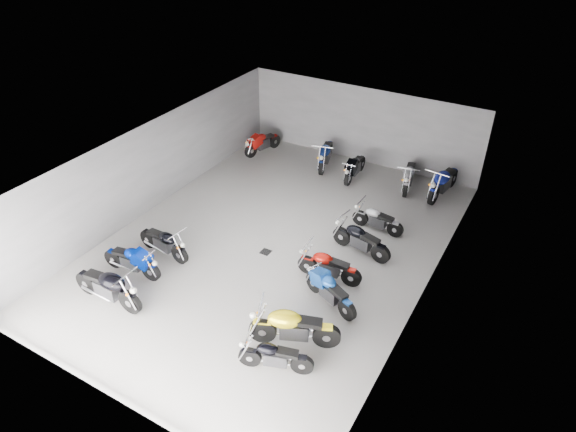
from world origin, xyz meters
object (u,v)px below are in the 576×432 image
at_px(motorcycle_right_c, 330,290).
at_px(motorcycle_right_f, 377,219).
at_px(motorcycle_left_a, 108,287).
at_px(motorcycle_back_e, 409,175).
at_px(motorcycle_right_b, 293,327).
at_px(motorcycle_back_c, 326,154).
at_px(motorcycle_right_d, 329,266).
at_px(motorcycle_back_f, 443,182).
at_px(motorcycle_back_a, 262,143).
at_px(motorcycle_left_b, 132,260).
at_px(motorcycle_back_d, 355,167).
at_px(motorcycle_right_a, 275,356).
at_px(drain_grate, 266,252).
at_px(motorcycle_right_e, 360,240).
at_px(motorcycle_left_c, 164,242).

relative_size(motorcycle_right_c, motorcycle_right_f, 1.04).
relative_size(motorcycle_left_a, motorcycle_back_e, 1.11).
height_order(motorcycle_left_a, motorcycle_right_b, motorcycle_left_a).
xyz_separation_m(motorcycle_right_f, motorcycle_back_c, (-3.62, 3.34, 0.10)).
height_order(motorcycle_right_d, motorcycle_back_f, motorcycle_back_f).
distance_m(motorcycle_left_a, motorcycle_back_a, 10.31).
xyz_separation_m(motorcycle_left_b, motorcycle_back_d, (3.39, 8.86, -0.02)).
bearing_deg(motorcycle_back_f, motorcycle_left_b, 61.78).
xyz_separation_m(motorcycle_left_a, motorcycle_back_f, (6.47, 10.55, 0.00)).
bearing_deg(motorcycle_right_c, motorcycle_back_d, 41.44).
relative_size(motorcycle_back_c, motorcycle_back_e, 1.03).
height_order(motorcycle_right_f, motorcycle_back_f, motorcycle_back_f).
height_order(motorcycle_back_d, motorcycle_back_e, motorcycle_back_e).
bearing_deg(motorcycle_right_a, motorcycle_left_a, 73.67).
distance_m(motorcycle_back_a, motorcycle_back_f, 7.85).
bearing_deg(motorcycle_left_b, motorcycle_back_d, 155.08).
relative_size(motorcycle_right_a, motorcycle_back_c, 0.81).
distance_m(drain_grate, motorcycle_back_e, 6.82).
height_order(motorcycle_right_f, motorcycle_back_e, motorcycle_back_e).
distance_m(motorcycle_right_b, motorcycle_back_a, 11.15).
height_order(motorcycle_right_d, motorcycle_right_f, motorcycle_right_d).
bearing_deg(motorcycle_back_f, motorcycle_left_a, 66.61).
xyz_separation_m(motorcycle_right_b, motorcycle_back_d, (-2.21, 8.89, -0.09)).
bearing_deg(motorcycle_back_c, motorcycle_back_a, -10.26).
bearing_deg(motorcycle_right_c, motorcycle_back_e, 24.89).
height_order(motorcycle_back_e, motorcycle_back_f, motorcycle_back_f).
xyz_separation_m(motorcycle_left_b, motorcycle_right_d, (5.24, 2.73, -0.01)).
distance_m(motorcycle_right_a, motorcycle_back_c, 10.82).
height_order(motorcycle_back_a, motorcycle_back_c, motorcycle_back_c).
height_order(drain_grate, motorcycle_back_d, motorcycle_back_d).
bearing_deg(motorcycle_back_e, motorcycle_right_a, 79.52).
bearing_deg(drain_grate, motorcycle_right_e, 29.60).
distance_m(motorcycle_right_e, motorcycle_right_f, 1.45).
relative_size(motorcycle_right_d, motorcycle_back_d, 1.01).
relative_size(motorcycle_left_c, motorcycle_back_c, 0.93).
bearing_deg(motorcycle_right_f, motorcycle_back_e, 2.67).
relative_size(motorcycle_right_f, motorcycle_back_c, 0.83).
relative_size(drain_grate, motorcycle_right_b, 0.14).
height_order(motorcycle_right_d, motorcycle_back_e, motorcycle_back_e).
relative_size(motorcycle_right_b, motorcycle_back_e, 1.04).
xyz_separation_m(motorcycle_right_e, motorcycle_back_f, (1.27, 4.86, 0.07)).
height_order(motorcycle_left_a, motorcycle_left_c, motorcycle_left_a).
height_order(drain_grate, motorcycle_right_b, motorcycle_right_b).
bearing_deg(motorcycle_back_d, motorcycle_right_c, 106.06).
bearing_deg(motorcycle_right_f, motorcycle_back_f, -18.45).
xyz_separation_m(motorcycle_left_c, motorcycle_right_b, (5.39, -1.21, 0.08)).
xyz_separation_m(motorcycle_back_d, motorcycle_back_f, (3.43, 0.41, 0.10)).
bearing_deg(motorcycle_left_b, motorcycle_right_b, 85.70).
distance_m(motorcycle_right_e, motorcycle_back_a, 7.98).
height_order(motorcycle_left_b, motorcycle_right_a, motorcycle_left_b).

